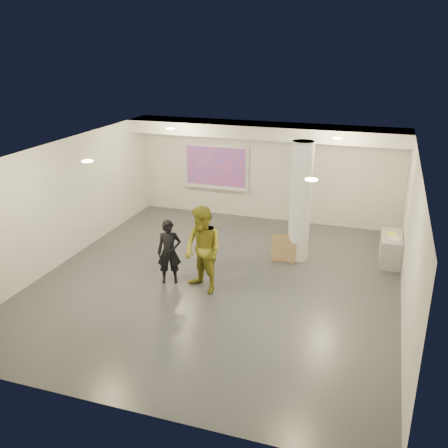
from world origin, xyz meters
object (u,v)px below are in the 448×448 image
(column, at_px, (300,202))
(credenza, at_px, (391,249))
(man, at_px, (203,250))
(woman, at_px, (169,252))
(projection_screen, at_px, (216,167))

(column, height_order, credenza, column)
(man, bearing_deg, column, 82.91)
(man, bearing_deg, woman, -160.79)
(column, relative_size, man, 1.56)
(credenza, relative_size, woman, 0.80)
(column, distance_m, credenza, 2.56)
(column, relative_size, credenza, 2.51)
(projection_screen, xyz_separation_m, credenza, (5.32, -2.11, -1.18))
(column, distance_m, woman, 3.44)
(projection_screen, height_order, man, projection_screen)
(credenza, xyz_separation_m, woman, (-4.75, -2.75, 0.40))
(column, height_order, man, column)
(projection_screen, bearing_deg, column, -40.56)
(column, bearing_deg, man, -125.36)
(woman, bearing_deg, projection_screen, 73.85)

